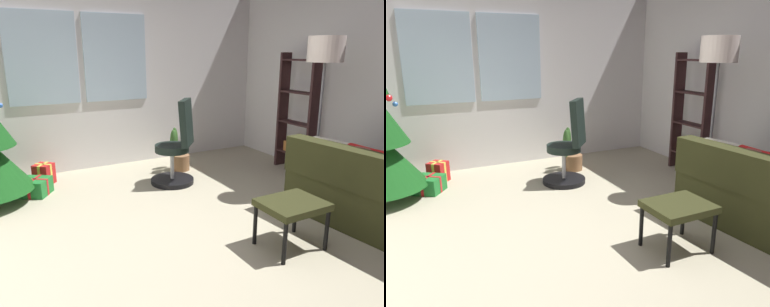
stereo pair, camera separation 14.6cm
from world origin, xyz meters
TOP-DOWN VIEW (x-y plane):
  - ground_plane at (0.00, 0.00)m, footprint 4.93×5.56m
  - wall_back_with_windows at (-0.02, 2.83)m, footprint 4.93×0.12m
  - footstool at (0.64, -0.35)m, footprint 0.53×0.44m
  - gift_box_red at (-1.03, 2.38)m, footprint 0.30×0.30m
  - gift_box_green at (-1.18, 2.04)m, footprint 0.43×0.43m
  - office_chair at (0.49, 1.58)m, footprint 0.60×0.59m
  - bookshelf at (2.25, 1.28)m, footprint 0.18×0.64m
  - floor_lamp at (1.80, 0.48)m, footprint 0.40×0.40m
  - potted_plant at (0.75, 2.08)m, footprint 0.34×0.37m

SIDE VIEW (x-z plane):
  - ground_plane at x=0.00m, z-range -0.10..0.00m
  - gift_box_green at x=-1.18m, z-range 0.00..0.20m
  - gift_box_red at x=-1.03m, z-range 0.00..0.27m
  - potted_plant at x=0.75m, z-range -0.07..0.56m
  - footstool at x=0.64m, z-range 0.16..0.59m
  - office_chair at x=0.49m, z-range -0.12..0.98m
  - bookshelf at x=2.25m, z-range -0.09..1.57m
  - wall_back_with_windows at x=-0.02m, z-range 0.01..2.88m
  - floor_lamp at x=1.80m, z-range 0.67..2.50m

